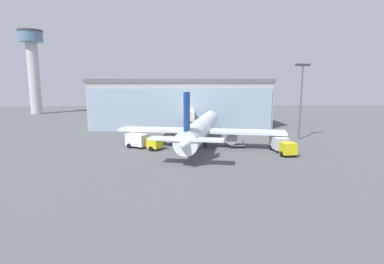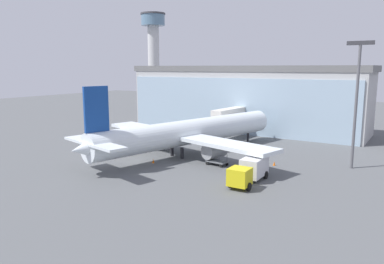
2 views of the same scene
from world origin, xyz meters
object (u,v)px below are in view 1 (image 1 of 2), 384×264
Objects in this scene: safety_cone_wingtip at (265,142)px; safety_cone_nose at (197,151)px; airplane at (201,128)px; baggage_cart at (237,145)px; jet_bridge at (190,115)px; fuel_truck at (282,145)px; control_tower at (33,61)px; apron_light_mast at (301,94)px; catering_truck at (142,141)px.

safety_cone_nose is at bearing -151.94° from safety_cone_wingtip.
airplane is 68.13× the size of safety_cone_nose.
baggage_cart is 7.71m from safety_cone_wingtip.
fuel_truck is at bearing -147.17° from jet_bridge.
control_tower is 99.28m from safety_cone_nose.
airplane is at bearing 162.72° from baggage_cart.
apron_light_mast is 2.23× the size of catering_truck.
airplane reaches higher than baggage_cart.
catering_truck is 10.92m from safety_cone_nose.
safety_cone_nose is (-14.85, 0.94, -1.19)m from fuel_truck.
baggage_cart is (6.70, -2.83, -2.90)m from airplane.
airplane reaches higher than catering_truck.
airplane is 7.40m from safety_cone_nose.
apron_light_mast is at bearing 25.17° from safety_cone_wingtip.
safety_cone_wingtip is at bearing -154.83° from apron_light_mast.
apron_light_mast is 29.65× the size of safety_cone_nose.
control_tower reaches higher than apron_light_mast.
control_tower reaches higher than safety_cone_nose.
fuel_truck is at bearing -105.51° from airplane.
safety_cone_nose is at bearing -177.54° from airplane.
safety_cone_nose is 16.51m from safety_cone_wingtip.
apron_light_mast is 19.95m from baggage_cart.
control_tower reaches higher than fuel_truck.
apron_light_mast is 2.22× the size of fuel_truck.
control_tower is 101.57m from baggage_cart.
airplane is at bearing -48.51° from control_tower.
baggage_cart is (-15.58, -8.24, -9.34)m from apron_light_mast.
jet_bridge is 0.41× the size of control_tower.
fuel_truck reaches higher than safety_cone_wingtip.
airplane is at bearing 78.94° from safety_cone_nose.
apron_light_mast is at bearing 26.98° from safety_cone_nose.
catering_truck and fuel_truck have the same top height.
apron_light_mast reaches higher than jet_bridge.
fuel_truck is 2.50× the size of baggage_cart.
safety_cone_wingtip is (-0.28, 8.71, -1.19)m from fuel_truck.
fuel_truck is at bearing -28.74° from baggage_cart.
fuel_truck reaches higher than baggage_cart.
safety_cone_wingtip is (13.28, 1.18, -3.13)m from airplane.
airplane is at bearing -174.93° from safety_cone_wingtip.
airplane is at bearing -166.35° from apron_light_mast.
jet_bridge is 1.87× the size of fuel_truck.
airplane is at bearing 44.98° from catering_truck.
apron_light_mast is at bearing 33.52° from baggage_cart.
control_tower is 11.31× the size of baggage_cart.
control_tower is at bearing 55.02° from airplane.
jet_bridge is 25.05× the size of safety_cone_wingtip.
jet_bridge is at bearing 115.91° from baggage_cart.
jet_bridge is at bearing 151.08° from apron_light_mast.
jet_bridge is 4.68× the size of baggage_cart.
baggage_cart reaches higher than safety_cone_nose.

